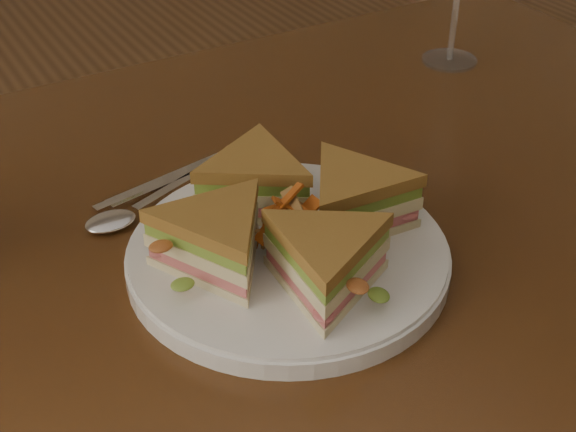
% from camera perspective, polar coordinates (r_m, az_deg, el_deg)
% --- Properties ---
extents(table, '(1.20, 0.80, 0.75)m').
position_cam_1_polar(table, '(0.81, -0.35, -6.11)').
color(table, black).
rests_on(table, ground).
extents(plate, '(0.28, 0.28, 0.02)m').
position_cam_1_polar(plate, '(0.69, -0.00, -2.87)').
color(plate, silver).
rests_on(plate, table).
extents(sandwich_wedges, '(0.25, 0.25, 0.06)m').
position_cam_1_polar(sandwich_wedges, '(0.67, -0.00, -0.35)').
color(sandwich_wedges, beige).
rests_on(sandwich_wedges, plate).
extents(crisps_mound, '(0.09, 0.09, 0.05)m').
position_cam_1_polar(crisps_mound, '(0.67, -0.00, -0.63)').
color(crisps_mound, '#C65819').
rests_on(crisps_mound, plate).
extents(spoon, '(0.18, 0.08, 0.01)m').
position_cam_1_polar(spoon, '(0.76, -11.21, 0.30)').
color(spoon, silver).
rests_on(spoon, table).
extents(knife, '(0.21, 0.05, 0.00)m').
position_cam_1_polar(knife, '(0.82, -7.52, 2.91)').
color(knife, silver).
rests_on(knife, table).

